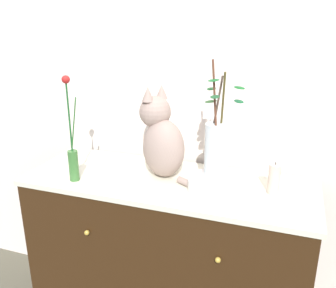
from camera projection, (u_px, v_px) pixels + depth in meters
The scene contains 7 objects.
wall_back at pixel (189, 84), 1.89m from camera, with size 4.40×0.08×2.60m, color silver.
sideboard at pixel (168, 259), 1.88m from camera, with size 1.37×0.52×0.90m.
cat_sitting at pixel (162, 139), 1.73m from camera, with size 0.39×0.28×0.43m.
vase_slim_green at pixel (73, 153), 1.69m from camera, with size 0.07×0.05×0.49m.
bowl_porcelain at pixel (214, 185), 1.62m from camera, with size 0.23×0.23×0.06m, color white.
vase_glass_clear at pixel (216, 149), 1.56m from camera, with size 0.19×0.19×0.51m.
candle_pillar at pixel (274, 179), 1.58m from camera, with size 0.05×0.05×0.15m.
Camera 1 is at (0.52, -1.49, 1.63)m, focal length 39.22 mm.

